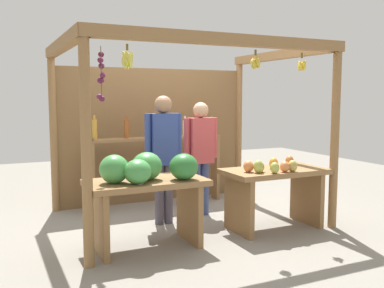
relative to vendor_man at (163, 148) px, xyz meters
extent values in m
plane|color=gray|center=(0.33, 0.09, -0.95)|extent=(12.00, 12.00, 0.00)
cylinder|color=olive|center=(-1.14, -1.00, 0.16)|extent=(0.10, 0.10, 2.22)
cylinder|color=olive|center=(1.79, -1.00, 0.16)|extent=(0.10, 0.10, 2.22)
cylinder|color=olive|center=(-1.14, 1.19, 0.16)|extent=(0.10, 0.10, 2.22)
cylinder|color=olive|center=(1.79, 1.19, 0.16)|extent=(0.10, 0.10, 2.22)
cube|color=olive|center=(0.33, -1.00, 1.20)|extent=(3.03, 0.12, 0.12)
cube|color=olive|center=(-1.14, 0.09, 1.20)|extent=(0.12, 2.29, 0.12)
cube|color=olive|center=(1.79, 0.09, 1.20)|extent=(0.12, 2.29, 0.12)
cube|color=brown|center=(0.33, 1.21, 0.04)|extent=(2.93, 0.04, 2.00)
cylinder|color=brown|center=(-0.70, -0.86, 1.09)|extent=(0.02, 0.02, 0.06)
ellipsoid|color=#D1CC4C|center=(-0.66, -0.86, 0.99)|extent=(0.04, 0.06, 0.15)
ellipsoid|color=#D1CC4C|center=(-0.67, -0.84, 0.95)|extent=(0.06, 0.07, 0.15)
ellipsoid|color=#D1CC4C|center=(-0.70, -0.83, 0.96)|extent=(0.07, 0.04, 0.15)
ellipsoid|color=#D1CC4C|center=(-0.73, -0.84, 0.99)|extent=(0.06, 0.07, 0.15)
ellipsoid|color=#D1CC4C|center=(-0.73, -0.86, 0.96)|extent=(0.04, 0.08, 0.15)
ellipsoid|color=#D1CC4C|center=(-0.73, -0.88, 0.99)|extent=(0.07, 0.07, 0.15)
ellipsoid|color=#D1CC4C|center=(-0.70, -0.89, 0.99)|extent=(0.09, 0.04, 0.14)
ellipsoid|color=#D1CC4C|center=(-0.68, -0.88, 0.97)|extent=(0.07, 0.07, 0.15)
cylinder|color=brown|center=(0.69, -0.95, 1.09)|extent=(0.02, 0.02, 0.06)
ellipsoid|color=gold|center=(0.72, -0.95, 0.98)|extent=(0.04, 0.07, 0.12)
ellipsoid|color=gold|center=(0.71, -0.92, 0.98)|extent=(0.07, 0.06, 0.12)
ellipsoid|color=gold|center=(0.70, -0.92, 0.99)|extent=(0.08, 0.04, 0.12)
ellipsoid|color=gold|center=(0.67, -0.93, 0.98)|extent=(0.06, 0.07, 0.12)
ellipsoid|color=gold|center=(0.66, -0.95, 0.97)|extent=(0.04, 0.08, 0.12)
ellipsoid|color=gold|center=(0.66, -0.97, 0.97)|extent=(0.05, 0.05, 0.12)
ellipsoid|color=gold|center=(0.69, -0.97, 1.01)|extent=(0.07, 0.04, 0.12)
ellipsoid|color=gold|center=(0.72, -0.97, 0.98)|extent=(0.07, 0.07, 0.12)
cylinder|color=brown|center=(1.35, -0.90, 1.09)|extent=(0.02, 0.02, 0.06)
ellipsoid|color=gold|center=(1.39, -0.90, 0.98)|extent=(0.04, 0.07, 0.12)
ellipsoid|color=gold|center=(1.37, -0.87, 0.97)|extent=(0.07, 0.05, 0.13)
ellipsoid|color=gold|center=(1.34, -0.89, 0.98)|extent=(0.06, 0.06, 0.13)
ellipsoid|color=gold|center=(1.34, -0.91, 0.97)|extent=(0.05, 0.06, 0.13)
ellipsoid|color=gold|center=(1.36, -0.93, 0.98)|extent=(0.06, 0.04, 0.12)
cylinder|color=#4C422D|center=(-0.89, -0.59, 0.85)|extent=(0.01, 0.01, 0.55)
sphere|color=#47142D|center=(-0.88, -0.56, 1.04)|extent=(0.06, 0.06, 0.06)
sphere|color=#511938|center=(-0.90, -0.61, 0.98)|extent=(0.06, 0.06, 0.06)
sphere|color=#511938|center=(-0.88, -0.56, 0.93)|extent=(0.06, 0.06, 0.06)
sphere|color=#601E42|center=(-0.88, -0.60, 0.84)|extent=(0.06, 0.06, 0.06)
sphere|color=#511938|center=(-0.90, -0.58, 0.79)|extent=(0.06, 0.06, 0.06)
sphere|color=#511938|center=(-0.89, -0.60, 0.79)|extent=(0.06, 0.06, 0.06)
sphere|color=#601E42|center=(-0.91, -0.56, 0.62)|extent=(0.06, 0.06, 0.06)
sphere|color=#511938|center=(-0.88, -0.57, 0.60)|extent=(0.06, 0.06, 0.06)
cube|color=olive|center=(-0.48, -0.73, -0.26)|extent=(1.23, 0.64, 0.06)
cube|color=olive|center=(-0.97, -0.73, -0.62)|extent=(0.06, 0.58, 0.66)
cube|color=olive|center=(0.01, -0.73, -0.62)|extent=(0.06, 0.58, 0.66)
ellipsoid|color=#429347|center=(-0.83, -0.78, -0.09)|extent=(0.40, 0.40, 0.29)
ellipsoid|color=#2D7533|center=(-0.13, -0.89, -0.09)|extent=(0.37, 0.37, 0.27)
ellipsoid|color=#429347|center=(-0.47, -0.74, -0.09)|extent=(0.44, 0.44, 0.29)
ellipsoid|color=#429347|center=(-0.63, -0.91, -0.11)|extent=(0.38, 0.38, 0.25)
cylinder|color=white|center=(-0.61, -0.91, -0.19)|extent=(0.07, 0.07, 0.09)
cube|color=olive|center=(1.13, -0.73, -0.26)|extent=(1.23, 0.64, 0.06)
cube|color=olive|center=(0.64, -0.73, -0.62)|extent=(0.06, 0.58, 0.66)
cube|color=olive|center=(1.63, -0.73, -0.62)|extent=(0.06, 0.58, 0.66)
ellipsoid|color=#A8B24C|center=(0.86, -0.83, -0.17)|extent=(0.14, 0.14, 0.12)
ellipsoid|color=#E07F47|center=(0.73, -0.79, -0.16)|extent=(0.12, 0.12, 0.14)
ellipsoid|color=gold|center=(1.10, -0.75, -0.16)|extent=(0.14, 0.14, 0.14)
ellipsoid|color=#B79E47|center=(1.20, -0.98, -0.16)|extent=(0.15, 0.15, 0.14)
ellipsoid|color=#A8B24C|center=(0.94, -0.99, -0.17)|extent=(0.13, 0.13, 0.13)
ellipsoid|color=#E07F47|center=(1.11, -0.96, -0.17)|extent=(0.13, 0.13, 0.13)
ellipsoid|color=#CC7038|center=(1.40, -0.66, -0.16)|extent=(0.14, 0.14, 0.14)
ellipsoid|color=#A8B24C|center=(0.79, -0.89, -0.16)|extent=(0.15, 0.15, 0.15)
cube|color=olive|center=(-0.69, 0.92, -0.45)|extent=(0.05, 0.20, 1.00)
cube|color=olive|center=(1.22, 0.92, -0.45)|extent=(0.05, 0.20, 1.00)
cube|color=olive|center=(0.26, 0.92, 0.03)|extent=(1.91, 0.22, 0.04)
cylinder|color=gold|center=(-0.64, 0.92, 0.18)|extent=(0.07, 0.07, 0.27)
cylinder|color=gold|center=(-0.64, 0.92, 0.35)|extent=(0.03, 0.03, 0.06)
cylinder|color=#994C1E|center=(-0.19, 0.92, 0.17)|extent=(0.07, 0.07, 0.25)
cylinder|color=#994C1E|center=(-0.19, 0.92, 0.33)|extent=(0.03, 0.03, 0.06)
cylinder|color=#D8B266|center=(0.27, 0.92, 0.17)|extent=(0.06, 0.06, 0.25)
cylinder|color=#D8B266|center=(0.27, 0.92, 0.33)|extent=(0.03, 0.03, 0.06)
cylinder|color=silver|center=(0.70, 0.92, 0.16)|extent=(0.07, 0.07, 0.23)
cylinder|color=silver|center=(0.70, 0.92, 0.31)|extent=(0.03, 0.03, 0.06)
cylinder|color=gold|center=(1.15, 0.92, 0.16)|extent=(0.07, 0.07, 0.22)
cylinder|color=gold|center=(1.15, 0.92, 0.30)|extent=(0.03, 0.03, 0.06)
cylinder|color=#4C4655|center=(-0.06, 0.00, -0.58)|extent=(0.11, 0.11, 0.75)
cylinder|color=#4C4655|center=(0.06, 0.00, -0.58)|extent=(0.11, 0.11, 0.75)
cube|color=#2D428C|center=(0.00, 0.00, 0.11)|extent=(0.32, 0.19, 0.63)
cylinder|color=#2D428C|center=(-0.20, 0.00, 0.14)|extent=(0.08, 0.08, 0.57)
cylinder|color=#2D428C|center=(0.20, 0.00, 0.14)|extent=(0.08, 0.08, 0.57)
sphere|color=#997051|center=(0.00, 0.00, 0.53)|extent=(0.22, 0.22, 0.22)
cylinder|color=#3B497A|center=(0.53, 0.17, -0.60)|extent=(0.11, 0.11, 0.71)
cylinder|color=#3B497A|center=(0.65, 0.17, -0.60)|extent=(0.11, 0.11, 0.71)
cube|color=#BF474C|center=(0.59, 0.17, 0.05)|extent=(0.32, 0.19, 0.60)
cylinder|color=#BF474C|center=(0.39, 0.17, 0.08)|extent=(0.08, 0.08, 0.54)
cylinder|color=#BF474C|center=(0.79, 0.17, 0.08)|extent=(0.08, 0.08, 0.54)
sphere|color=tan|center=(0.59, 0.17, 0.45)|extent=(0.20, 0.20, 0.20)
camera|label=1|loc=(-1.92, -4.93, 0.62)|focal=40.61mm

